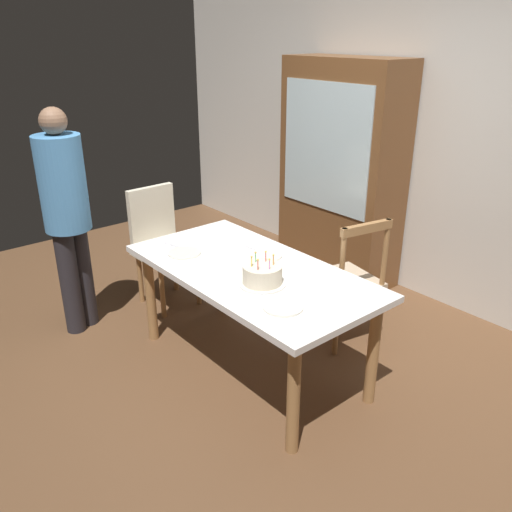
% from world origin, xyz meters
% --- Properties ---
extents(ground, '(6.40, 6.40, 0.00)m').
position_xyz_m(ground, '(0.00, 0.00, 0.00)').
color(ground, brown).
extents(back_wall, '(6.40, 0.10, 2.60)m').
position_xyz_m(back_wall, '(0.00, 1.85, 1.30)').
color(back_wall, beige).
rests_on(back_wall, ground).
extents(dining_table, '(1.68, 0.85, 0.73)m').
position_xyz_m(dining_table, '(0.00, 0.00, 0.64)').
color(dining_table, white).
rests_on(dining_table, ground).
extents(birthday_cake, '(0.28, 0.28, 0.19)m').
position_xyz_m(birthday_cake, '(0.21, -0.09, 0.79)').
color(birthday_cake, silver).
rests_on(birthday_cake, dining_table).
extents(plate_near_celebrant, '(0.22, 0.22, 0.01)m').
position_xyz_m(plate_near_celebrant, '(-0.46, -0.19, 0.73)').
color(plate_near_celebrant, silver).
rests_on(plate_near_celebrant, dining_table).
extents(plate_far_side, '(0.22, 0.22, 0.01)m').
position_xyz_m(plate_far_side, '(-0.08, 0.19, 0.73)').
color(plate_far_side, silver).
rests_on(plate_far_side, dining_table).
extents(plate_near_guest, '(0.22, 0.22, 0.01)m').
position_xyz_m(plate_near_guest, '(0.50, -0.19, 0.73)').
color(plate_near_guest, silver).
rests_on(plate_near_guest, dining_table).
extents(fork_near_celebrant, '(0.18, 0.06, 0.01)m').
position_xyz_m(fork_near_celebrant, '(-0.62, -0.17, 0.73)').
color(fork_near_celebrant, silver).
rests_on(fork_near_celebrant, dining_table).
extents(fork_far_side, '(0.18, 0.02, 0.01)m').
position_xyz_m(fork_far_side, '(-0.24, 0.21, 0.73)').
color(fork_far_side, silver).
rests_on(fork_far_side, dining_table).
extents(fork_near_guest, '(0.18, 0.03, 0.01)m').
position_xyz_m(fork_near_guest, '(0.34, -0.18, 0.73)').
color(fork_near_guest, silver).
rests_on(fork_near_guest, dining_table).
extents(chair_spindle_back, '(0.52, 0.52, 0.95)m').
position_xyz_m(chair_spindle_back, '(0.15, 0.74, 0.46)').
color(chair_spindle_back, tan).
rests_on(chair_spindle_back, ground).
extents(chair_upholstered, '(0.45, 0.45, 0.95)m').
position_xyz_m(chair_upholstered, '(-1.23, 0.06, 0.53)').
color(chair_upholstered, beige).
rests_on(chair_upholstered, ground).
extents(person_celebrant, '(0.32, 0.32, 1.64)m').
position_xyz_m(person_celebrant, '(-1.24, -0.65, 0.93)').
color(person_celebrant, '#262328').
rests_on(person_celebrant, ground).
extents(china_cabinet, '(1.10, 0.45, 1.90)m').
position_xyz_m(china_cabinet, '(-0.66, 1.56, 0.95)').
color(china_cabinet, brown).
rests_on(china_cabinet, ground).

